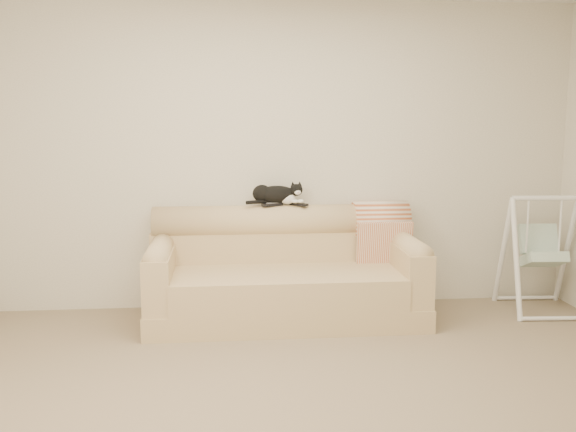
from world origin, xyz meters
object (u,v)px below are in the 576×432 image
object	(u,v)px
remote_b	(299,204)
baby_swing	(542,253)
sofa	(285,276)
tuxedo_cat	(276,194)
remote_a	(272,204)

from	to	relation	value
remote_b	baby_swing	bearing A→B (deg)	-6.48
sofa	tuxedo_cat	bearing A→B (deg)	101.62
sofa	remote_a	distance (m)	0.61
remote_a	remote_b	xyz separation A→B (m)	(0.23, 0.00, -0.00)
tuxedo_cat	sofa	bearing A→B (deg)	-78.38
remote_b	baby_swing	size ratio (longest dim) A/B	0.16
tuxedo_cat	remote_a	bearing A→B (deg)	-146.71
baby_swing	remote_b	bearing A→B (deg)	173.52
sofa	tuxedo_cat	xyz separation A→B (m)	(-0.05, 0.25, 0.64)
remote_a	tuxedo_cat	size ratio (longest dim) A/B	0.38
remote_b	tuxedo_cat	bearing A→B (deg)	173.22
tuxedo_cat	baby_swing	xyz separation A→B (m)	(2.23, -0.25, -0.50)
baby_swing	remote_a	bearing A→B (deg)	174.16
remote_b	tuxedo_cat	world-z (taller)	tuxedo_cat
remote_a	tuxedo_cat	xyz separation A→B (m)	(0.03, 0.02, 0.08)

